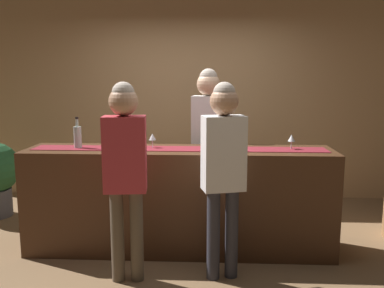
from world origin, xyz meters
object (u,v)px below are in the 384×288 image
bartender (208,130)px  wine_bottle_amber (110,136)px  wine_glass_mid_counter (152,137)px  customer_browsing (125,162)px  customer_sipping (223,161)px  wine_bottle_clear (78,137)px  wine_glass_far_end (292,139)px  wine_bottle_green (220,138)px  wine_glass_near_customer (137,137)px

bartender → wine_bottle_amber: bearing=38.3°
wine_glass_mid_counter → bartender: size_ratio=0.08×
wine_glass_mid_counter → customer_browsing: size_ratio=0.09×
wine_bottle_amber → customer_sipping: (1.09, -0.62, -0.10)m
wine_bottle_clear → customer_browsing: bearing=-47.7°
wine_glass_mid_counter → bartender: (0.53, 0.54, -0.00)m
wine_bottle_clear → bartender: (1.25, 0.58, -0.01)m
wine_glass_mid_counter → wine_glass_far_end: same height
wine_bottle_green → wine_glass_mid_counter: bearing=173.8°
wine_bottle_amber → wine_glass_mid_counter: 0.41m
bartender → customer_browsing: size_ratio=1.07×
wine_bottle_clear → customer_sipping: customer_sipping is taller
wine_glass_mid_counter → customer_browsing: customer_browsing is taller
wine_bottle_green → customer_browsing: bearing=-141.1°
customer_browsing → bartender: bearing=56.1°
customer_sipping → bartender: bearing=82.5°
wine_glass_mid_counter → bartender: bearing=45.2°
wine_glass_near_customer → bartender: bearing=37.9°
customer_sipping → customer_browsing: customer_browsing is taller
wine_bottle_amber → bartender: 1.08m
wine_bottle_green → customer_browsing: (-0.77, -0.63, -0.10)m
wine_bottle_amber → bartender: (0.95, 0.53, -0.01)m
wine_bottle_clear → customer_browsing: 0.90m
wine_bottle_clear → wine_bottle_amber: size_ratio=1.00×
wine_bottle_clear → wine_glass_far_end: (2.05, 0.02, -0.01)m
wine_bottle_green → wine_bottle_amber: bearing=175.7°
wine_glass_near_customer → customer_browsing: (0.03, -0.70, -0.10)m
wine_bottle_clear → wine_glass_mid_counter: 0.72m
wine_glass_mid_counter → customer_browsing: 0.71m
customer_browsing → wine_bottle_green: bearing=33.0°
wine_bottle_amber → wine_bottle_green: size_ratio=1.00×
customer_browsing → wine_glass_near_customer: bearing=86.7°
customer_sipping → wine_glass_mid_counter: bearing=123.2°
wine_bottle_amber → bartender: size_ratio=0.17×
wine_bottle_green → wine_glass_far_end: wine_bottle_green is taller
wine_bottle_clear → wine_glass_near_customer: 0.57m
wine_bottle_clear → wine_glass_mid_counter: bearing=3.0°
wine_glass_far_end → wine_glass_mid_counter: bearing=179.4°
wine_glass_near_customer → wine_glass_far_end: bearing=-0.6°
wine_bottle_clear → wine_glass_near_customer: (0.57, 0.04, -0.01)m
wine_bottle_green → bartender: size_ratio=0.17×
wine_glass_near_customer → wine_glass_mid_counter: (0.15, -0.00, 0.00)m
bartender → customer_browsing: 1.40m
wine_glass_mid_counter → wine_glass_far_end: bearing=-0.6°
wine_glass_mid_counter → wine_glass_far_end: size_ratio=1.00×
wine_bottle_amber → customer_browsing: (0.29, -0.71, -0.10)m
customer_sipping → wine_glass_near_customer: bearing=128.9°
wine_glass_mid_counter → wine_glass_far_end: (1.33, -0.01, 0.00)m
bartender → customer_sipping: bartender is taller
wine_bottle_amber → wine_bottle_green: same height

